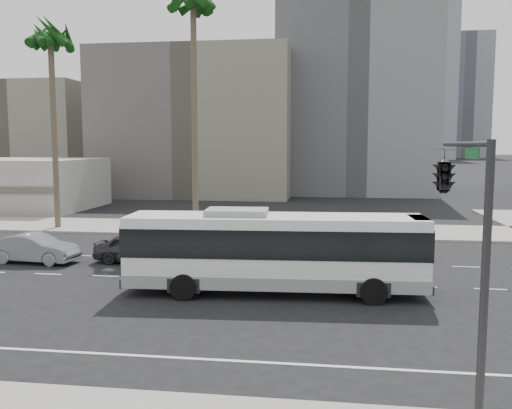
% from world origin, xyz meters
% --- Properties ---
extents(ground, '(700.00, 700.00, 0.00)m').
position_xyz_m(ground, '(0.00, 0.00, 0.00)').
color(ground, black).
rests_on(ground, ground).
extents(sidewalk_north, '(120.00, 7.00, 0.15)m').
position_xyz_m(sidewalk_north, '(0.00, 15.50, 0.07)').
color(sidewalk_north, gray).
rests_on(sidewalk_north, ground).
extents(midrise_beige_west, '(24.00, 18.00, 18.00)m').
position_xyz_m(midrise_beige_west, '(-12.00, 45.00, 9.00)').
color(midrise_beige_west, '#5F5C57').
rests_on(midrise_beige_west, ground).
extents(midrise_gray_center, '(20.00, 20.00, 26.00)m').
position_xyz_m(midrise_gray_center, '(8.00, 52.00, 13.00)').
color(midrise_gray_center, '#5A5B5F').
rests_on(midrise_gray_center, ground).
extents(midrise_beige_far, '(18.00, 16.00, 15.00)m').
position_xyz_m(midrise_beige_far, '(-38.00, 50.00, 7.50)').
color(midrise_beige_far, '#5F5C57').
rests_on(midrise_beige_far, ground).
extents(civic_tower, '(42.00, 42.00, 129.00)m').
position_xyz_m(civic_tower, '(-2.00, 250.00, 38.83)').
color(civic_tower, beige).
rests_on(civic_tower, ground).
extents(highrise_right, '(26.00, 26.00, 70.00)m').
position_xyz_m(highrise_right, '(45.00, 230.00, 35.00)').
color(highrise_right, slate).
rests_on(highrise_right, ground).
extents(highrise_far, '(22.00, 22.00, 60.00)m').
position_xyz_m(highrise_far, '(70.00, 260.00, 30.00)').
color(highrise_far, slate).
rests_on(highrise_far, ground).
extents(city_bus, '(12.88, 3.51, 3.67)m').
position_xyz_m(city_bus, '(2.52, -1.88, 1.93)').
color(city_bus, white).
rests_on(city_bus, ground).
extents(car_a, '(2.01, 4.64, 1.56)m').
position_xyz_m(car_a, '(-5.58, 3.23, 0.78)').
color(car_a, '#2C2C2F').
rests_on(car_a, ground).
extents(car_b, '(2.06, 4.90, 1.57)m').
position_xyz_m(car_b, '(-11.08, 2.47, 0.79)').
color(car_b, gray).
rests_on(car_b, ground).
extents(traffic_signal, '(3.00, 3.97, 6.52)m').
position_xyz_m(traffic_signal, '(7.86, -10.19, 5.44)').
color(traffic_signal, '#262628').
rests_on(traffic_signal, ground).
extents(palm_near, '(5.28, 5.28, 17.76)m').
position_xyz_m(palm_near, '(-4.89, 13.69, 16.09)').
color(palm_near, brown).
rests_on(palm_near, ground).
extents(palm_mid, '(5.00, 5.00, 15.46)m').
position_xyz_m(palm_mid, '(-15.78, 13.92, 13.91)').
color(palm_mid, brown).
rests_on(palm_mid, ground).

